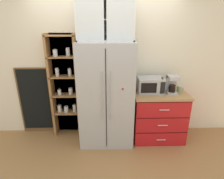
# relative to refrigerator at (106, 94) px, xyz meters

# --- Properties ---
(ground_plane) EXTENTS (10.79, 10.79, 0.00)m
(ground_plane) POSITION_rel_refrigerator_xyz_m (-0.00, -0.03, -0.89)
(ground_plane) COLOR #9E7042
(wall_back_cream) EXTENTS (5.08, 0.10, 2.55)m
(wall_back_cream) POSITION_rel_refrigerator_xyz_m (-0.00, 0.37, 0.38)
(wall_back_cream) COLOR silver
(wall_back_cream) RESTS_ON ground
(refrigerator) EXTENTS (0.91, 0.66, 1.78)m
(refrigerator) POSITION_rel_refrigerator_xyz_m (0.00, 0.00, 0.00)
(refrigerator) COLOR #ADAFB5
(refrigerator) RESTS_ON ground
(pantry_shelf_column) EXTENTS (0.55, 0.26, 1.89)m
(pantry_shelf_column) POSITION_rel_refrigerator_xyz_m (-0.75, 0.26, 0.08)
(pantry_shelf_column) COLOR brown
(pantry_shelf_column) RESTS_ON ground
(counter_cabinet) EXTENTS (0.93, 0.61, 0.90)m
(counter_cabinet) POSITION_rel_refrigerator_xyz_m (0.95, 0.03, -0.44)
(counter_cabinet) COLOR red
(counter_cabinet) RESTS_ON ground
(microwave) EXTENTS (0.44, 0.33, 0.26)m
(microwave) POSITION_rel_refrigerator_xyz_m (0.77, 0.08, 0.14)
(microwave) COLOR #ADAFB5
(microwave) RESTS_ON counter_cabinet
(coffee_maker) EXTENTS (0.17, 0.20, 0.31)m
(coffee_maker) POSITION_rel_refrigerator_xyz_m (1.13, 0.04, 0.17)
(coffee_maker) COLOR #B7B7BC
(coffee_maker) RESTS_ON counter_cabinet
(mug_sage) EXTENTS (0.12, 0.08, 0.09)m
(mug_sage) POSITION_rel_refrigerator_xyz_m (1.29, 0.07, 0.06)
(mug_sage) COLOR #8CA37F
(mug_sage) RESTS_ON counter_cabinet
(bottle_green) EXTENTS (0.07, 0.07, 0.27)m
(bottle_green) POSITION_rel_refrigerator_xyz_m (0.95, -0.02, 0.13)
(bottle_green) COLOR #285B33
(bottle_green) RESTS_ON counter_cabinet
(bottle_amber) EXTENTS (0.06, 0.06, 0.29)m
(bottle_amber) POSITION_rel_refrigerator_xyz_m (0.95, 0.01, 0.14)
(bottle_amber) COLOR brown
(bottle_amber) RESTS_ON counter_cabinet
(upper_cabinet) EXTENTS (0.87, 0.32, 0.62)m
(upper_cabinet) POSITION_rel_refrigerator_xyz_m (-0.00, 0.05, 1.20)
(upper_cabinet) COLOR silver
(upper_cabinet) RESTS_ON refrigerator
(chalkboard_menu) EXTENTS (0.60, 0.04, 1.30)m
(chalkboard_menu) POSITION_rel_refrigerator_xyz_m (-1.34, 0.29, -0.24)
(chalkboard_menu) COLOR brown
(chalkboard_menu) RESTS_ON ground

